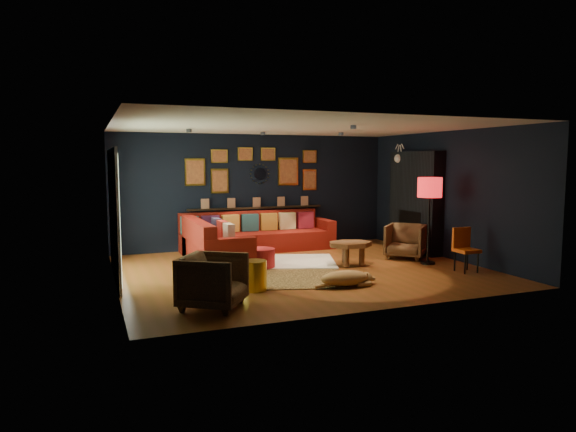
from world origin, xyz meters
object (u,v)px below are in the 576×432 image
object	(u,v)px
armchair_right	(405,239)
gold_stool	(255,275)
coffee_table	(350,246)
armchair_left	(213,279)
sectional	(242,240)
dog	(345,275)
pouf	(261,258)
floor_lamp	(430,191)
orange_chair	(464,246)

from	to	relation	value
armchair_right	gold_stool	distance (m)	3.98
coffee_table	armchair_left	xyz separation A→B (m)	(-3.08, -1.82, 0.03)
sectional	coffee_table	size ratio (longest dim) A/B	3.79
armchair_right	gold_stool	xyz separation A→B (m)	(-3.72, -1.43, -0.15)
gold_stool	dog	size ratio (longest dim) A/B	0.43
pouf	dog	size ratio (longest dim) A/B	0.48
armchair_right	gold_stool	world-z (taller)	armchair_right
floor_lamp	dog	bearing A→B (deg)	-156.14
coffee_table	armchair_left	size ratio (longest dim) A/B	1.11
sectional	orange_chair	world-z (taller)	sectional
coffee_table	orange_chair	distance (m)	2.06
coffee_table	dog	world-z (taller)	coffee_table
pouf	orange_chair	bearing A→B (deg)	-25.57
sectional	floor_lamp	distance (m)	3.97
armchair_right	orange_chair	bearing A→B (deg)	-35.75
pouf	dog	distance (m)	2.01
gold_stool	orange_chair	bearing A→B (deg)	-0.90
armchair_left	coffee_table	bearing A→B (deg)	-25.14
armchair_left	armchair_right	distance (m)	5.01
coffee_table	pouf	distance (m)	1.71
coffee_table	orange_chair	bearing A→B (deg)	-34.98
orange_chair	dog	size ratio (longest dim) A/B	0.73
orange_chair	dog	bearing A→B (deg)	-173.21
sectional	gold_stool	distance (m)	3.01
orange_chair	floor_lamp	size ratio (longest dim) A/B	0.47
armchair_right	dog	distance (m)	2.90
pouf	gold_stool	xyz separation A→B (m)	(-0.61, -1.54, 0.03)
pouf	armchair_left	size ratio (longest dim) A/B	0.65
coffee_table	armchair_right	world-z (taller)	armchair_right
pouf	gold_stool	distance (m)	1.66
dog	armchair_left	bearing A→B (deg)	-166.15
gold_stool	orange_chair	world-z (taller)	orange_chair
orange_chair	floor_lamp	distance (m)	1.26
coffee_table	sectional	bearing A→B (deg)	131.64
coffee_table	orange_chair	world-z (taller)	orange_chair
sectional	dog	xyz separation A→B (m)	(0.75, -3.24, -0.14)
gold_stool	floor_lamp	size ratio (longest dim) A/B	0.28
armchair_left	gold_stool	bearing A→B (deg)	-14.90
sectional	dog	world-z (taller)	sectional
armchair_left	floor_lamp	size ratio (longest dim) A/B	0.48
orange_chair	gold_stool	bearing A→B (deg)	-179.61
armchair_right	orange_chair	xyz separation A→B (m)	(0.24, -1.49, 0.08)
armchair_left	armchair_right	size ratio (longest dim) A/B	1.05
floor_lamp	dog	distance (m)	2.87
floor_lamp	armchair_right	bearing A→B (deg)	94.15
armchair_left	dog	distance (m)	2.26
pouf	armchair_right	xyz separation A→B (m)	(3.10, -0.11, 0.19)
sectional	armchair_right	bearing A→B (deg)	-26.21
armchair_left	orange_chair	distance (m)	4.81
armchair_right	floor_lamp	distance (m)	1.24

